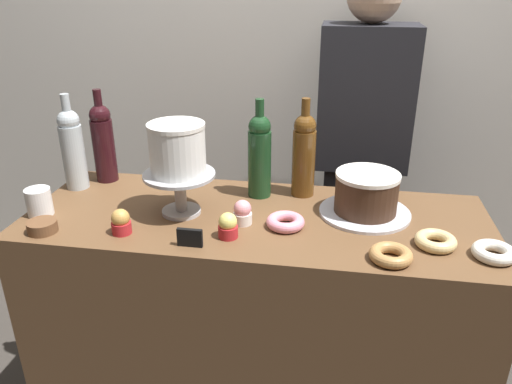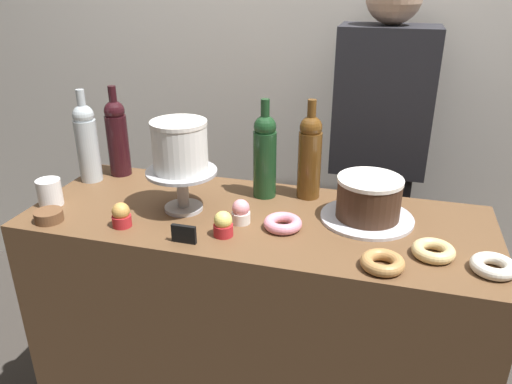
{
  "view_description": "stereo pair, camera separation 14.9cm",
  "coord_description": "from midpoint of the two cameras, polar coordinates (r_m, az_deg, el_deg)",
  "views": [
    {
      "loc": [
        0.22,
        -1.34,
        1.57
      ],
      "look_at": [
        0.0,
        0.0,
        0.97
      ],
      "focal_mm": 34.92,
      "sensor_mm": 36.0,
      "label": 1
    },
    {
      "loc": [
        0.37,
        -1.31,
        1.57
      ],
      "look_at": [
        0.0,
        0.0,
        0.97
      ],
      "focal_mm": 34.92,
      "sensor_mm": 36.0,
      "label": 2
    }
  ],
  "objects": [
    {
      "name": "donut_glazed",
      "position": [
        1.41,
        22.56,
        -6.33
      ],
      "size": [
        0.11,
        0.11,
        0.03
      ],
      "color": "#E0C17F",
      "rests_on": "display_counter"
    },
    {
      "name": "wine_bottle_dark_red",
      "position": [
        1.84,
        -13.39,
        6.18
      ],
      "size": [
        0.08,
        0.08,
        0.33
      ],
      "color": "black",
      "rests_on": "display_counter"
    },
    {
      "name": "silver_serving_platter",
      "position": [
        1.55,
        15.28,
        -2.94
      ],
      "size": [
        0.28,
        0.28,
        0.01
      ],
      "color": "silver",
      "rests_on": "display_counter"
    },
    {
      "name": "coffee_cup_ceramic",
      "position": [
        1.68,
        -20.27,
        -0.1
      ],
      "size": [
        0.08,
        0.08,
        0.08
      ],
      "color": "white",
      "rests_on": "display_counter"
    },
    {
      "name": "white_layer_cake",
      "position": [
        1.49,
        -5.91,
        5.21
      ],
      "size": [
        0.17,
        0.17,
        0.15
      ],
      "color": "white",
      "rests_on": "cake_stand_pedestal"
    },
    {
      "name": "chocolate_round_cake",
      "position": [
        1.52,
        15.55,
        -0.67
      ],
      "size": [
        0.19,
        0.19,
        0.12
      ],
      "color": "#3D2619",
      "rests_on": "silver_serving_platter"
    },
    {
      "name": "cookie_stack",
      "position": [
        1.58,
        -20.21,
        -2.65
      ],
      "size": [
        0.08,
        0.08,
        0.03
      ],
      "color": "brown",
      "rests_on": "display_counter"
    },
    {
      "name": "donut_maple",
      "position": [
        1.32,
        17.48,
        -7.81
      ],
      "size": [
        0.11,
        0.11,
        0.03
      ],
      "color": "#B27F47",
      "rests_on": "display_counter"
    },
    {
      "name": "donut_pink",
      "position": [
        1.45,
        6.03,
        -3.66
      ],
      "size": [
        0.11,
        0.11,
        0.03
      ],
      "color": "pink",
      "rests_on": "display_counter"
    },
    {
      "name": "wine_bottle_green",
      "position": [
        1.61,
        3.67,
        4.26
      ],
      "size": [
        0.08,
        0.08,
        0.33
      ],
      "color": "#193D1E",
      "rests_on": "display_counter"
    },
    {
      "name": "barista_figure",
      "position": [
        2.08,
        15.59,
        2.32
      ],
      "size": [
        0.36,
        0.22,
        1.6
      ],
      "color": "black",
      "rests_on": "ground_plane"
    },
    {
      "name": "cake_stand_pedestal",
      "position": [
        1.53,
        -5.72,
        0.98
      ],
      "size": [
        0.22,
        0.22,
        0.13
      ],
      "color": "#B2B2B7",
      "rests_on": "display_counter"
    },
    {
      "name": "cupcake_caramel",
      "position": [
        1.48,
        -12.43,
        -2.7
      ],
      "size": [
        0.06,
        0.06,
        0.07
      ],
      "color": "red",
      "rests_on": "display_counter"
    },
    {
      "name": "price_sign_chalkboard",
      "position": [
        1.37,
        -5.2,
        -4.9
      ],
      "size": [
        0.07,
        0.01,
        0.05
      ],
      "color": "black",
      "rests_on": "display_counter"
    },
    {
      "name": "back_wall",
      "position": [
        2.21,
        8.19,
        16.53
      ],
      "size": [
        6.0,
        0.05,
        2.6
      ],
      "color": "silver",
      "rests_on": "ground_plane"
    },
    {
      "name": "donut_sugar",
      "position": [
        1.41,
        28.37,
        -7.57
      ],
      "size": [
        0.11,
        0.11,
        0.03
      ],
      "color": "silver",
      "rests_on": "display_counter"
    },
    {
      "name": "wine_bottle_amber",
      "position": [
        1.62,
        8.8,
        4.13
      ],
      "size": [
        0.08,
        0.08,
        0.33
      ],
      "color": "#5B3814",
      "rests_on": "display_counter"
    },
    {
      "name": "wine_bottle_clear",
      "position": [
        1.81,
        -16.6,
        5.54
      ],
      "size": [
        0.08,
        0.08,
        0.33
      ],
      "color": "#B2BCC1",
      "rests_on": "display_counter"
    },
    {
      "name": "cupcake_strawberry",
      "position": [
        1.47,
        1.15,
        -2.38
      ],
      "size": [
        0.06,
        0.06,
        0.07
      ],
      "color": "white",
      "rests_on": "display_counter"
    },
    {
      "name": "display_counter",
      "position": [
        1.77,
        2.5,
        -15.83
      ],
      "size": [
        1.41,
        0.53,
        0.89
      ],
      "color": "brown",
      "rests_on": "ground_plane"
    },
    {
      "name": "cupcake_lemon",
      "position": [
        1.4,
        -0.74,
        -3.81
      ],
      "size": [
        0.06,
        0.06,
        0.07
      ],
      "color": "red",
      "rests_on": "display_counter"
    }
  ]
}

